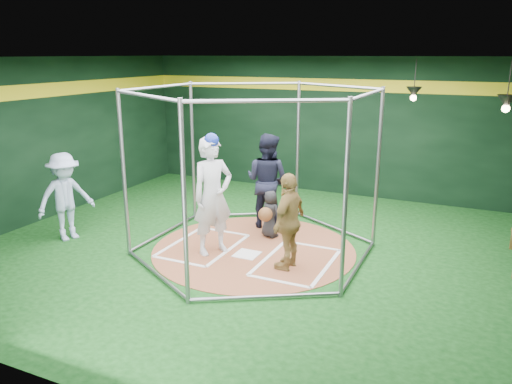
% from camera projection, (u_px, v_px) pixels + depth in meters
% --- Properties ---
extents(room_shell, '(10.10, 9.10, 3.53)m').
position_uv_depth(room_shell, '(254.00, 158.00, 8.93)').
color(room_shell, '#0D390F').
rests_on(room_shell, ground).
extents(clay_disc, '(3.80, 3.80, 0.01)m').
position_uv_depth(clay_disc, '(254.00, 249.00, 9.39)').
color(clay_disc, '#995637').
rests_on(clay_disc, ground).
extents(home_plate, '(0.43, 0.43, 0.01)m').
position_uv_depth(home_plate, '(247.00, 254.00, 9.12)').
color(home_plate, white).
rests_on(home_plate, clay_disc).
extents(batter_box_left, '(1.17, 1.77, 0.01)m').
position_uv_depth(batter_box_left, '(203.00, 245.00, 9.55)').
color(batter_box_left, white).
rests_on(batter_box_left, clay_disc).
extents(batter_box_right, '(1.17, 1.77, 0.01)m').
position_uv_depth(batter_box_right, '(297.00, 262.00, 8.78)').
color(batter_box_right, white).
rests_on(batter_box_right, clay_disc).
extents(batting_cage, '(4.05, 4.67, 3.00)m').
position_uv_depth(batting_cage, '(254.00, 172.00, 8.99)').
color(batting_cage, gray).
rests_on(batting_cage, ground).
extents(pendant_lamp_near, '(0.34, 0.34, 0.90)m').
position_uv_depth(pendant_lamp_near, '(414.00, 92.00, 10.92)').
color(pendant_lamp_near, black).
rests_on(pendant_lamp_near, room_shell).
extents(pendant_lamp_far, '(0.34, 0.34, 0.90)m').
position_uv_depth(pendant_lamp_far, '(507.00, 102.00, 8.79)').
color(pendant_lamp_far, black).
rests_on(pendant_lamp_far, room_shell).
extents(batter_figure, '(0.84, 0.94, 2.22)m').
position_uv_depth(batter_figure, '(213.00, 195.00, 8.96)').
color(batter_figure, silver).
rests_on(batter_figure, clay_disc).
extents(visitor_leopard, '(0.50, 1.01, 1.67)m').
position_uv_depth(visitor_leopard, '(289.00, 221.00, 8.37)').
color(visitor_leopard, tan).
rests_on(visitor_leopard, clay_disc).
extents(catcher_figure, '(0.54, 0.62, 0.95)m').
position_uv_depth(catcher_figure, '(270.00, 214.00, 9.87)').
color(catcher_figure, black).
rests_on(catcher_figure, clay_disc).
extents(umpire, '(1.05, 0.86, 1.98)m').
position_uv_depth(umpire, '(267.00, 181.00, 10.38)').
color(umpire, black).
rests_on(umpire, clay_disc).
extents(bystander_blue, '(1.02, 1.28, 1.74)m').
position_uv_depth(bystander_blue, '(65.00, 197.00, 9.71)').
color(bystander_blue, '#AABDE1').
rests_on(bystander_blue, ground).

